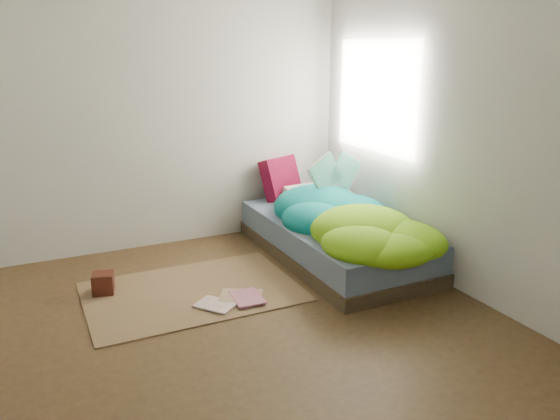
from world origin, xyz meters
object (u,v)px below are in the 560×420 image
(bed, at_px, (333,240))
(wooden_box, at_px, (103,283))
(pillow_magenta, at_px, (281,178))
(floor_book_b, at_px, (233,301))
(floor_book_a, at_px, (208,311))
(open_book, at_px, (336,161))

(bed, height_order, wooden_box, bed)
(pillow_magenta, xyz_separation_m, wooden_box, (-1.90, -0.81, -0.46))
(pillow_magenta, xyz_separation_m, floor_book_b, (-1.07, -1.40, -0.53))
(bed, relative_size, pillow_magenta, 4.74)
(bed, relative_size, floor_book_a, 7.19)
(floor_book_b, bearing_deg, open_book, 33.22)
(pillow_magenta, relative_size, wooden_box, 2.71)
(bed, xyz_separation_m, floor_book_b, (-1.15, -0.49, -0.14))
(bed, distance_m, open_book, 0.72)
(open_book, xyz_separation_m, floor_book_a, (-1.53, -0.81, -0.80))
(open_book, relative_size, floor_book_b, 1.67)
(open_book, xyz_separation_m, floor_book_b, (-1.31, -0.74, -0.80))
(floor_book_a, bearing_deg, pillow_magenta, 10.09)
(pillow_magenta, height_order, floor_book_b, pillow_magenta)
(open_book, height_order, wooden_box, open_book)
(bed, bearing_deg, floor_book_b, -156.97)
(bed, height_order, open_book, open_book)
(bed, bearing_deg, pillow_magenta, 95.45)
(open_book, height_order, floor_book_b, open_book)
(pillow_magenta, bearing_deg, wooden_box, 179.80)
(floor_book_a, bearing_deg, open_book, -10.83)
(wooden_box, xyz_separation_m, floor_book_b, (0.84, -0.59, -0.06))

